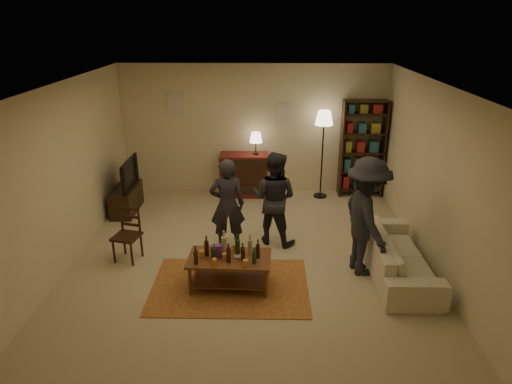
{
  "coord_description": "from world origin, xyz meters",
  "views": [
    {
      "loc": [
        0.23,
        -6.35,
        3.6
      ],
      "look_at": [
        0.1,
        0.1,
        1.09
      ],
      "focal_mm": 32.0,
      "sensor_mm": 36.0,
      "label": 1
    }
  ],
  "objects_px": {
    "dresser": "(244,174)",
    "floor_lamp": "(324,124)",
    "coffee_table": "(229,261)",
    "person_right": "(274,198)",
    "tv_stand": "(126,193)",
    "bookshelf": "(362,148)",
    "person_by_sofa": "(366,217)",
    "person_left": "(227,205)",
    "sofa": "(398,255)",
    "dining_chair": "(128,232)"
  },
  "relations": [
    {
      "from": "dresser",
      "to": "sofa",
      "type": "relative_size",
      "value": 0.65
    },
    {
      "from": "coffee_table",
      "to": "person_by_sofa",
      "type": "bearing_deg",
      "value": 13.47
    },
    {
      "from": "person_right",
      "to": "person_by_sofa",
      "type": "bearing_deg",
      "value": 167.59
    },
    {
      "from": "bookshelf",
      "to": "person_by_sofa",
      "type": "height_order",
      "value": "bookshelf"
    },
    {
      "from": "dining_chair",
      "to": "bookshelf",
      "type": "height_order",
      "value": "bookshelf"
    },
    {
      "from": "bookshelf",
      "to": "sofa",
      "type": "relative_size",
      "value": 0.97
    },
    {
      "from": "person_by_sofa",
      "to": "tv_stand",
      "type": "bearing_deg",
      "value": 51.26
    },
    {
      "from": "bookshelf",
      "to": "floor_lamp",
      "type": "relative_size",
      "value": 1.1
    },
    {
      "from": "tv_stand",
      "to": "person_by_sofa",
      "type": "distance_m",
      "value": 4.69
    },
    {
      "from": "dining_chair",
      "to": "person_left",
      "type": "bearing_deg",
      "value": 27.92
    },
    {
      "from": "bookshelf",
      "to": "coffee_table",
      "type": "bearing_deg",
      "value": -124.76
    },
    {
      "from": "coffee_table",
      "to": "sofa",
      "type": "distance_m",
      "value": 2.49
    },
    {
      "from": "dining_chair",
      "to": "person_right",
      "type": "distance_m",
      "value": 2.38
    },
    {
      "from": "bookshelf",
      "to": "person_by_sofa",
      "type": "xyz_separation_m",
      "value": [
        -0.55,
        -3.13,
        -0.15
      ]
    },
    {
      "from": "bookshelf",
      "to": "floor_lamp",
      "type": "distance_m",
      "value": 0.99
    },
    {
      "from": "bookshelf",
      "to": "person_right",
      "type": "xyz_separation_m",
      "value": [
        -1.85,
        -2.2,
        -0.24
      ]
    },
    {
      "from": "sofa",
      "to": "person_left",
      "type": "bearing_deg",
      "value": 74.02
    },
    {
      "from": "person_left",
      "to": "person_by_sofa",
      "type": "height_order",
      "value": "person_by_sofa"
    },
    {
      "from": "dresser",
      "to": "person_right",
      "type": "height_order",
      "value": "person_right"
    },
    {
      "from": "tv_stand",
      "to": "floor_lamp",
      "type": "distance_m",
      "value": 4.12
    },
    {
      "from": "floor_lamp",
      "to": "person_by_sofa",
      "type": "bearing_deg",
      "value": -84.53
    },
    {
      "from": "sofa",
      "to": "dining_chair",
      "type": "bearing_deg",
      "value": 84.92
    },
    {
      "from": "bookshelf",
      "to": "person_by_sofa",
      "type": "distance_m",
      "value": 3.18
    },
    {
      "from": "person_left",
      "to": "sofa",
      "type": "bearing_deg",
      "value": 156.59
    },
    {
      "from": "dining_chair",
      "to": "person_left",
      "type": "relative_size",
      "value": 0.57
    },
    {
      "from": "dresser",
      "to": "sofa",
      "type": "xyz_separation_m",
      "value": [
        2.39,
        -3.11,
        -0.17
      ]
    },
    {
      "from": "sofa",
      "to": "person_left",
      "type": "height_order",
      "value": "person_left"
    },
    {
      "from": "person_left",
      "to": "coffee_table",
      "type": "bearing_deg",
      "value": 88.04
    },
    {
      "from": "tv_stand",
      "to": "person_by_sofa",
      "type": "bearing_deg",
      "value": -27.38
    },
    {
      "from": "tv_stand",
      "to": "coffee_table",
      "type": "bearing_deg",
      "value": -49.96
    },
    {
      "from": "tv_stand",
      "to": "bookshelf",
      "type": "relative_size",
      "value": 0.52
    },
    {
      "from": "tv_stand",
      "to": "person_left",
      "type": "distance_m",
      "value": 2.58
    },
    {
      "from": "coffee_table",
      "to": "dining_chair",
      "type": "height_order",
      "value": "dining_chair"
    },
    {
      "from": "floor_lamp",
      "to": "dining_chair",
      "type": "bearing_deg",
      "value": -140.78
    },
    {
      "from": "dining_chair",
      "to": "bookshelf",
      "type": "bearing_deg",
      "value": 48.58
    },
    {
      "from": "floor_lamp",
      "to": "coffee_table",
      "type": "bearing_deg",
      "value": -115.63
    },
    {
      "from": "dining_chair",
      "to": "floor_lamp",
      "type": "bearing_deg",
      "value": 53.47
    },
    {
      "from": "coffee_table",
      "to": "dresser",
      "type": "xyz_separation_m",
      "value": [
        0.06,
        3.53,
        0.06
      ]
    },
    {
      "from": "dresser",
      "to": "floor_lamp",
      "type": "height_order",
      "value": "floor_lamp"
    },
    {
      "from": "dresser",
      "to": "floor_lamp",
      "type": "xyz_separation_m",
      "value": [
        1.61,
        -0.06,
        1.08
      ]
    },
    {
      "from": "coffee_table",
      "to": "person_right",
      "type": "distance_m",
      "value": 1.58
    },
    {
      "from": "sofa",
      "to": "person_by_sofa",
      "type": "height_order",
      "value": "person_by_sofa"
    },
    {
      "from": "dresser",
      "to": "person_by_sofa",
      "type": "distance_m",
      "value": 3.62
    },
    {
      "from": "dresser",
      "to": "person_right",
      "type": "xyz_separation_m",
      "value": [
        0.58,
        -2.13,
        0.31
      ]
    },
    {
      "from": "coffee_table",
      "to": "person_by_sofa",
      "type": "distance_m",
      "value": 2.06
    },
    {
      "from": "bookshelf",
      "to": "person_right",
      "type": "distance_m",
      "value": 2.89
    },
    {
      "from": "tv_stand",
      "to": "floor_lamp",
      "type": "xyz_separation_m",
      "value": [
        3.86,
        0.85,
        1.17
      ]
    },
    {
      "from": "dresser",
      "to": "tv_stand",
      "type": "bearing_deg",
      "value": -157.93
    },
    {
      "from": "floor_lamp",
      "to": "person_right",
      "type": "height_order",
      "value": "floor_lamp"
    },
    {
      "from": "person_left",
      "to": "dresser",
      "type": "bearing_deg",
      "value": -101.42
    }
  ]
}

